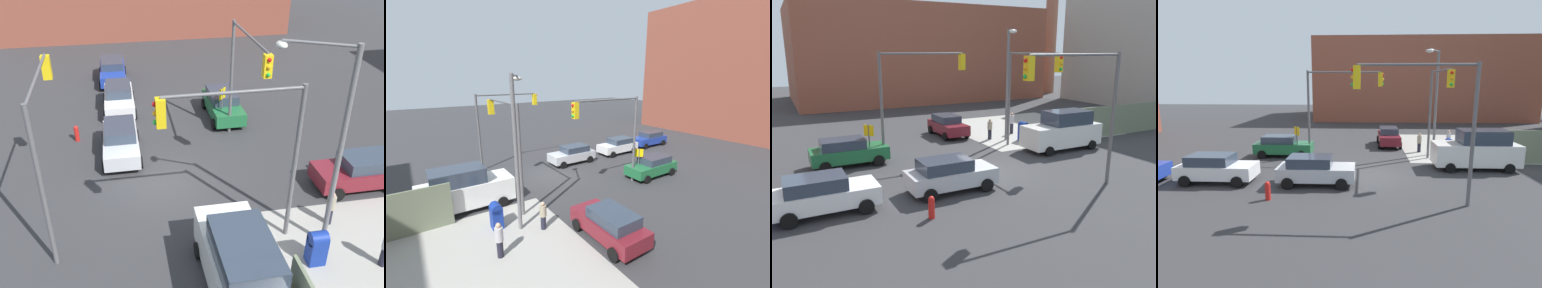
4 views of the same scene
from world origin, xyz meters
The scene contains 17 objects.
ground_plane centered at (0.00, 0.00, 0.00)m, with size 120.00×120.00×0.00m, color #333335.
sidewalk_corner centered at (9.00, 9.00, 0.01)m, with size 12.00×12.00×0.01m, color #9E9B93.
building_warehouse_north centered at (8.27, 34.00, 6.00)m, with size 32.00×18.00×12.00m.
traffic_signal_nw_corner centered at (-2.33, 4.50, 4.64)m, with size 5.67×0.36×6.50m.
traffic_signal_se_corner centered at (2.39, -4.50, 4.63)m, with size 5.54×0.36×6.50m.
traffic_signal_ne_corner centered at (4.50, 2.51, 4.62)m, with size 0.36×5.25×6.50m.
street_lamp_corner centered at (5.03, 5.47, 4.70)m, with size 1.48×2.41×8.00m.
warning_sign_two_way centered at (-5.40, 4.25, 1.64)m, with size 0.48×0.48×2.40m.
mailbox_blue centered at (6.20, 5.00, 0.76)m, with size 0.56×0.64×1.43m.
fire_hydrant centered at (-5.00, -4.20, 0.49)m, with size 0.26×0.26×0.94m.
hatchback_white centered at (-8.78, -1.69, 0.84)m, with size 4.29×2.02×1.62m.
hatchback_maroon centered at (1.90, 9.13, 0.84)m, with size 2.02×4.18×1.62m.
sedan_silver centered at (-3.06, -1.80, 0.84)m, with size 4.27×2.02×1.62m.
sedan_green centered at (-6.60, 4.62, 0.84)m, with size 4.36×2.02×1.62m.
van_white_delivery centered at (7.09, 1.80, 1.28)m, with size 5.40×2.32×2.62m.
pedestrian_crossing centered at (6.80, 7.40, 0.89)m, with size 0.36×0.36×1.71m.
pedestrian_waiting centered at (4.20, 6.50, 0.81)m, with size 0.36×0.36×1.57m.
Camera 4 is at (-0.35, -17.80, 5.62)m, focal length 28.00 mm.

